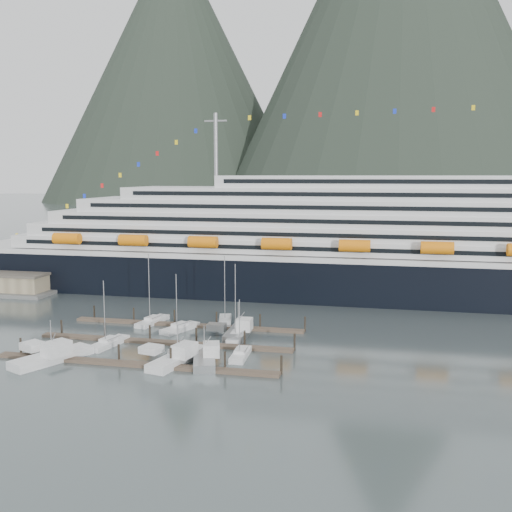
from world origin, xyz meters
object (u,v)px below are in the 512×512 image
object	(u,v)px
sailboat_c	(109,344)
sailboat_e	(153,321)
sailboat_f	(180,329)
trawler_c	(177,357)
cruise_ship	(370,249)
trawler_e	(238,332)
sailboat_d	(236,336)
sailboat_g	(225,321)
sailboat_h	(241,355)
trawler_d	(204,357)
trawler_a	(51,356)

from	to	relation	value
sailboat_c	sailboat_e	world-z (taller)	sailboat_e
sailboat_f	trawler_c	xyz separation A→B (m)	(6.36, -19.16, 0.48)
cruise_ship	trawler_e	bearing A→B (deg)	-117.55
sailboat_e	trawler_e	bearing A→B (deg)	-96.25
sailboat_d	sailboat_e	bearing A→B (deg)	65.35
sailboat_g	sailboat_f	bearing A→B (deg)	122.86
sailboat_d	cruise_ship	bearing A→B (deg)	-30.68
sailboat_c	sailboat_d	bearing A→B (deg)	-55.17
sailboat_f	sailboat_h	xyz separation A→B (m)	(15.88, -14.29, -0.02)
sailboat_e	sailboat_g	size ratio (longest dim) A/B	1.03
sailboat_c	sailboat_e	size ratio (longest dim) A/B	0.83
sailboat_h	trawler_d	distance (m)	6.66
cruise_ship	sailboat_f	xyz separation A→B (m)	(-35.13, -42.58, -11.63)
sailboat_e	sailboat_h	world-z (taller)	sailboat_e
trawler_e	sailboat_h	bearing A→B (deg)	-165.64
sailboat_h	sailboat_e	bearing A→B (deg)	48.78
cruise_ship	sailboat_f	distance (m)	56.41
sailboat_d	trawler_a	size ratio (longest dim) A/B	1.03
sailboat_f	sailboat_h	world-z (taller)	sailboat_f
trawler_a	sailboat_g	bearing A→B (deg)	-9.66
sailboat_f	trawler_a	bearing A→B (deg)	171.06
cruise_ship	sailboat_c	distance (m)	71.74
sailboat_c	sailboat_g	xyz separation A→B (m)	(15.94, 20.51, 0.01)
sailboat_e	trawler_a	size ratio (longest dim) A/B	1.06
trawler_c	trawler_d	distance (m)	4.40
trawler_c	sailboat_f	bearing A→B (deg)	31.26
trawler_c	trawler_a	bearing A→B (deg)	114.42
sailboat_e	trawler_c	distance (m)	27.17
cruise_ship	sailboat_e	size ratio (longest dim) A/B	13.95
sailboat_g	trawler_d	distance (m)	26.33
sailboat_g	sailboat_d	bearing A→B (deg)	-168.57
cruise_ship	trawler_c	world-z (taller)	cruise_ship
sailboat_h	trawler_c	xyz separation A→B (m)	(-9.52, -4.88, 0.50)
trawler_a	trawler_c	world-z (taller)	trawler_a
sailboat_h	trawler_a	xyz separation A→B (m)	(-29.81, -9.01, 0.56)
trawler_a	trawler_d	world-z (taller)	trawler_a
sailboat_h	sailboat_d	bearing A→B (deg)	14.99
sailboat_e	trawler_d	size ratio (longest dim) A/B	1.26
sailboat_c	sailboat_d	world-z (taller)	sailboat_d
sailboat_c	trawler_c	size ratio (longest dim) A/B	0.89
cruise_ship	sailboat_f	size ratio (longest dim) A/B	17.69
trawler_e	sailboat_e	bearing A→B (deg)	71.59
sailboat_d	trawler_a	distance (m)	33.05
sailboat_e	trawler_a	bearing A→B (deg)	176.91
sailboat_c	sailboat_d	distance (m)	23.28
sailboat_e	trawler_e	size ratio (longest dim) A/B	1.32
sailboat_c	trawler_a	size ratio (longest dim) A/B	0.87
cruise_ship	sailboat_h	distance (m)	61.16
sailboat_c	trawler_d	distance (m)	20.35
sailboat_f	trawler_d	distance (m)	21.33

